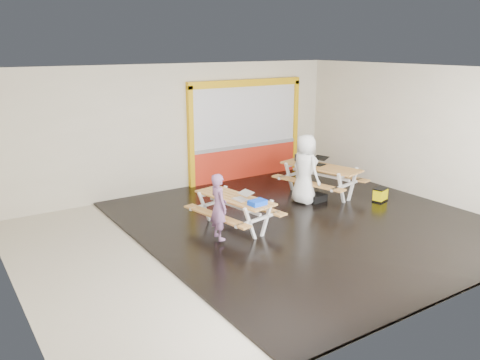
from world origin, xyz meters
TOP-DOWN VIEW (x-y plane):
  - room at (0.00, 0.00)m, footprint 10.02×8.02m
  - deck at (1.25, 0.00)m, footprint 7.50×7.98m
  - kiosk at (2.20, 3.93)m, footprint 3.88×0.16m
  - picnic_table_left at (-0.42, 0.48)m, footprint 1.64×2.15m
  - picnic_table_right at (2.84, 1.29)m, footprint 1.95×2.46m
  - person_left at (-1.10, 0.02)m, footprint 0.38×0.54m
  - person_right at (2.11, 1.08)m, footprint 0.60×0.90m
  - laptop_left at (-0.37, 0.24)m, footprint 0.40×0.36m
  - laptop_right at (2.91, 1.48)m, footprint 0.55×0.51m
  - blue_pouch at (-0.32, -0.25)m, footprint 0.37×0.28m
  - toolbox at (2.84, 2.02)m, footprint 0.44×0.23m
  - backpack at (3.29, 2.30)m, footprint 0.35×0.25m
  - dark_case at (2.40, 0.94)m, footprint 0.51×0.40m
  - fluke_bag at (3.80, 0.04)m, footprint 0.46×0.36m

SIDE VIEW (x-z plane):
  - deck at x=1.25m, z-range 0.00..0.05m
  - dark_case at x=2.40m, z-range 0.05..0.23m
  - fluke_bag at x=3.80m, z-range 0.04..0.39m
  - picnic_table_left at x=-0.42m, z-range 0.21..0.99m
  - picnic_table_right at x=2.84m, z-range 0.23..1.10m
  - backpack at x=3.29m, z-range 0.52..1.05m
  - person_left at x=-1.10m, z-range 0.12..1.51m
  - blue_pouch at x=-0.32m, z-range 0.78..0.88m
  - laptop_left at x=-0.37m, z-range 0.75..0.91m
  - person_right at x=2.11m, z-range 0.00..1.82m
  - laptop_right at x=2.91m, z-range 0.83..1.02m
  - toolbox at x=2.84m, z-range 0.84..1.09m
  - kiosk at x=2.20m, z-range -0.06..2.94m
  - room at x=0.00m, z-range -0.01..3.51m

